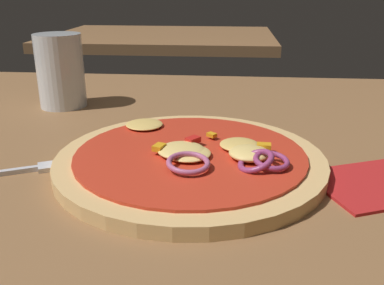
{
  "coord_description": "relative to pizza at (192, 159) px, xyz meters",
  "views": [
    {
      "loc": [
        0.06,
        -0.43,
        0.22
      ],
      "look_at": [
        0.02,
        0.0,
        0.05
      ],
      "focal_mm": 39.79,
      "sensor_mm": 36.0,
      "label": 1
    }
  ],
  "objects": [
    {
      "name": "pizza",
      "position": [
        0.0,
        0.0,
        0.0
      ],
      "size": [
        0.28,
        0.28,
        0.03
      ],
      "color": "tan",
      "rests_on": "dining_table"
    },
    {
      "name": "background_table",
      "position": [
        -0.22,
        1.21,
        -0.03
      ],
      "size": [
        0.81,
        0.6,
        0.03
      ],
      "color": "brown",
      "rests_on": "ground"
    },
    {
      "name": "dining_table",
      "position": [
        -0.02,
        0.02,
        -0.03
      ],
      "size": [
        1.16,
        0.9,
        0.03
      ],
      "color": "brown",
      "rests_on": "ground"
    },
    {
      "name": "beer_glass",
      "position": [
        -0.22,
        0.22,
        0.04
      ],
      "size": [
        0.07,
        0.07,
        0.11
      ],
      "color": "silver",
      "rests_on": "dining_table"
    },
    {
      "name": "fork",
      "position": [
        -0.18,
        -0.04,
        -0.01
      ],
      "size": [
        0.17,
        0.09,
        0.01
      ],
      "color": "silver",
      "rests_on": "dining_table"
    }
  ]
}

